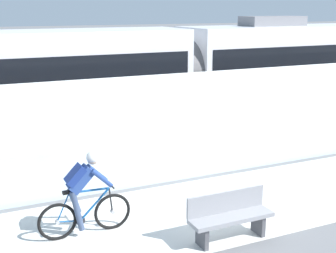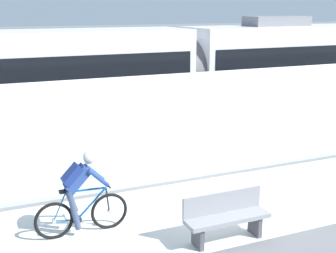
# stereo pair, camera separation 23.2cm
# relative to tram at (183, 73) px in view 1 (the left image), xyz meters

# --- Properties ---
(ground_plane) EXTENTS (200.00, 200.00, 0.00)m
(ground_plane) POSITION_rel_tram_xyz_m (-2.54, -6.85, -1.89)
(ground_plane) COLOR slate
(bike_path_deck) EXTENTS (32.00, 3.20, 0.01)m
(bike_path_deck) POSITION_rel_tram_xyz_m (-2.54, -6.85, -1.89)
(bike_path_deck) COLOR silver
(bike_path_deck) RESTS_ON ground
(glass_parapet) EXTENTS (32.00, 0.05, 1.11)m
(glass_parapet) POSITION_rel_tram_xyz_m (-2.54, -5.00, -1.34)
(glass_parapet) COLOR silver
(glass_parapet) RESTS_ON ground
(concrete_barrier_wall) EXTENTS (32.00, 0.36, 2.34)m
(concrete_barrier_wall) POSITION_rel_tram_xyz_m (-2.54, -3.20, -0.72)
(concrete_barrier_wall) COLOR white
(concrete_barrier_wall) RESTS_ON ground
(tram_rail_near) EXTENTS (32.00, 0.08, 0.01)m
(tram_rail_near) POSITION_rel_tram_xyz_m (-2.54, -0.72, -1.89)
(tram_rail_near) COLOR #595654
(tram_rail_near) RESTS_ON ground
(tram_rail_far) EXTENTS (32.00, 0.08, 0.01)m
(tram_rail_far) POSITION_rel_tram_xyz_m (-2.54, 0.72, -1.89)
(tram_rail_far) COLOR #595654
(tram_rail_far) RESTS_ON ground
(tram) EXTENTS (22.56, 2.54, 3.81)m
(tram) POSITION_rel_tram_xyz_m (0.00, 0.00, 0.00)
(tram) COLOR silver
(tram) RESTS_ON ground
(cyclist_on_bike) EXTENTS (1.77, 0.58, 1.61)m
(cyclist_on_bike) POSITION_rel_tram_xyz_m (-5.47, -6.85, -1.09)
(cyclist_on_bike) COLOR black
(cyclist_on_bike) RESTS_ON ground
(bench) EXTENTS (1.60, 0.45, 0.89)m
(bench) POSITION_rel_tram_xyz_m (-3.12, -8.14, -1.41)
(bench) COLOR gray
(bench) RESTS_ON ground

